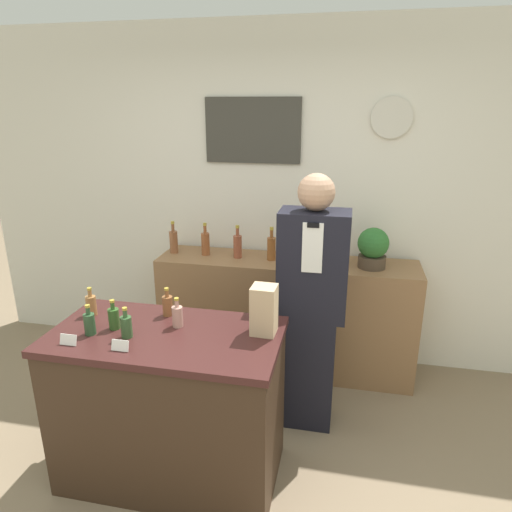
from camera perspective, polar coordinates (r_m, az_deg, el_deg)
name	(u,v)px	position (r m, az deg, el deg)	size (l,w,h in m)	color
back_wall	(275,199)	(3.74, 2.33, 7.13)	(5.20, 0.09, 2.70)	silver
back_shelf	(285,315)	(3.73, 3.69, -7.38)	(2.03, 0.45, 0.93)	#8E6642
display_counter	(170,405)	(2.77, -10.68, -17.89)	(1.25, 0.66, 0.92)	#382619
shopkeeper	(312,307)	(2.96, 6.95, -6.38)	(0.43, 0.27, 1.71)	black
potted_plant	(373,248)	(3.46, 14.41, 1.03)	(0.23, 0.23, 0.30)	#4C3D2D
paper_bag	(264,310)	(2.42, 1.01, -6.75)	(0.13, 0.13, 0.27)	tan
price_card_left	(68,340)	(2.54, -22.42, -9.66)	(0.09, 0.02, 0.06)	white
price_card_right	(120,346)	(2.40, -16.63, -10.68)	(0.09, 0.02, 0.06)	white
counter_bottle_0	(91,305)	(2.82, -19.91, -5.75)	(0.06, 0.06, 0.17)	#9E6C3B
counter_bottle_1	(89,323)	(2.59, -20.10, -7.89)	(0.06, 0.06, 0.17)	#2B4E2D
counter_bottle_2	(114,318)	(2.61, -17.35, -7.39)	(0.06, 0.06, 0.17)	#315925
counter_bottle_3	(126,326)	(2.50, -15.91, -8.42)	(0.06, 0.06, 0.17)	#32542D
counter_bottle_4	(168,305)	(2.70, -11.00, -6.03)	(0.06, 0.06, 0.17)	brown
counter_bottle_5	(177,316)	(2.56, -9.80, -7.37)	(0.06, 0.06, 0.17)	tan
shelf_bottle_0	(174,241)	(3.77, -10.26, 1.86)	(0.07, 0.07, 0.26)	brown
shelf_bottle_1	(205,243)	(3.68, -6.34, 1.64)	(0.07, 0.07, 0.26)	brown
shelf_bottle_2	(238,246)	(3.59, -2.32, 1.31)	(0.07, 0.07, 0.26)	brown
shelf_bottle_3	(271,248)	(3.54, 1.94, 1.04)	(0.07, 0.07, 0.26)	brown
shelf_bottle_4	(307,249)	(3.52, 6.34, 0.87)	(0.07, 0.07, 0.26)	brown
shelf_bottle_5	(342,252)	(3.48, 10.72, 0.45)	(0.07, 0.07, 0.26)	brown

